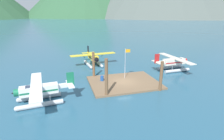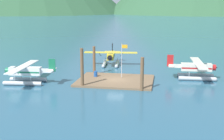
% 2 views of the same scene
% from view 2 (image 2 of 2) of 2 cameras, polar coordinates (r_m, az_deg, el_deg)
% --- Properties ---
extents(ground_plane, '(1200.00, 1200.00, 0.00)m').
position_cam_2_polar(ground_plane, '(45.84, 0.66, -2.24)').
color(ground_plane, '#285670').
extents(dock_platform, '(11.62, 8.92, 0.30)m').
position_cam_2_polar(dock_platform, '(45.80, 0.66, -2.06)').
color(dock_platform, brown).
rests_on(dock_platform, ground).
extents(piling_near_left, '(0.47, 0.47, 5.70)m').
position_cam_2_polar(piling_near_left, '(42.14, -5.84, 0.39)').
color(piling_near_left, brown).
rests_on(piling_near_left, ground).
extents(piling_near_right, '(0.48, 0.48, 4.71)m').
position_cam_2_polar(piling_near_right, '(40.52, 5.85, -0.81)').
color(piling_near_right, brown).
rests_on(piling_near_right, ground).
extents(piling_far_left, '(0.46, 0.46, 4.85)m').
position_cam_2_polar(piling_far_left, '(50.35, -3.49, 1.87)').
color(piling_far_left, brown).
rests_on(piling_far_left, ground).
extents(flagpole, '(0.95, 0.10, 5.47)m').
position_cam_2_polar(flagpole, '(46.47, 2.06, 2.67)').
color(flagpole, silver).
rests_on(flagpole, dock_platform).
extents(fuel_drum, '(0.62, 0.62, 0.88)m').
position_cam_2_polar(fuel_drum, '(47.78, -3.20, -0.75)').
color(fuel_drum, '#1E4C99').
rests_on(fuel_drum, dock_platform).
extents(seaplane_cream_stbd_fwd, '(7.98, 10.45, 3.84)m').
position_cam_2_polar(seaplane_cream_stbd_fwd, '(49.10, 16.05, 0.14)').
color(seaplane_cream_stbd_fwd, '#B7BABF').
rests_on(seaplane_cream_stbd_fwd, ground).
extents(seaplane_white_port_aft, '(7.96, 10.49, 3.84)m').
position_cam_2_polar(seaplane_white_port_aft, '(46.25, -16.48, -0.61)').
color(seaplane_white_port_aft, '#B7BABF').
rests_on(seaplane_white_port_aft, ground).
extents(seaplane_yellow_bow_left, '(10.49, 7.95, 3.84)m').
position_cam_2_polar(seaplane_yellow_bow_left, '(58.26, -0.21, 2.46)').
color(seaplane_yellow_bow_left, '#B7BABF').
rests_on(seaplane_yellow_bow_left, ground).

